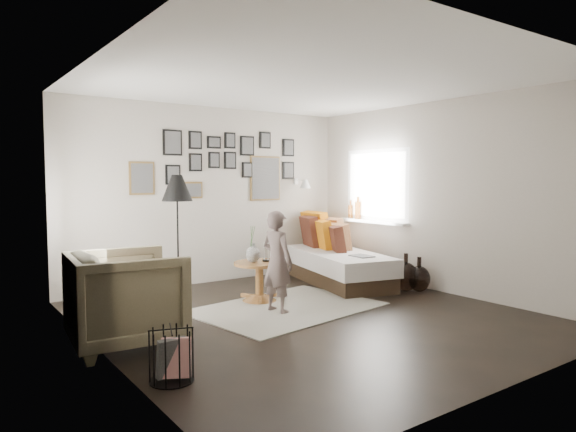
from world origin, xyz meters
TOP-DOWN VIEW (x-y plane):
  - ground at (0.00, 0.00)m, footprint 4.80×4.80m
  - wall_back at (0.00, 2.40)m, footprint 4.50×0.00m
  - wall_front at (0.00, -2.40)m, footprint 4.50×0.00m
  - wall_left at (-2.25, 0.00)m, footprint 0.00×4.80m
  - wall_right at (2.25, 0.00)m, footprint 0.00×4.80m
  - ceiling at (0.00, 0.00)m, footprint 4.80×4.80m
  - door_left at (-2.23, 1.20)m, footprint 0.00×2.14m
  - window_right at (2.18, 1.34)m, footprint 0.15×1.32m
  - gallery_wall at (0.29, 2.38)m, footprint 2.74×0.03m
  - wall_sconce at (1.55, 2.13)m, footprint 0.18×0.36m
  - rug at (-0.01, 0.45)m, footprint 2.31×1.78m
  - pedestal_table at (-0.08, 0.93)m, footprint 0.64×0.64m
  - vase at (-0.16, 0.95)m, footprint 0.18×0.18m
  - candles at (0.03, 0.93)m, footprint 0.11×0.11m
  - daybed at (1.48, 1.32)m, footprint 1.33×2.21m
  - magazine_on_daybed at (1.43, 0.67)m, footprint 0.25×0.32m
  - armchair at (-2.00, 0.19)m, footprint 1.06×1.04m
  - armchair_cushion at (-2.00, 0.24)m, footprint 0.45×0.46m
  - floor_lamp at (-0.97, 1.40)m, footprint 0.37×0.37m
  - magazine_basket at (-2.00, -0.84)m, footprint 0.41×0.41m
  - demijohn_large at (1.87, 0.26)m, footprint 0.35×0.35m
  - demijohn_small at (2.00, 0.14)m, footprint 0.31×0.31m
  - child at (-0.20, 0.37)m, footprint 0.36×0.48m

SIDE VIEW (x-z plane):
  - ground at x=0.00m, z-range 0.00..0.00m
  - rug at x=-0.01m, z-range 0.00..0.01m
  - demijohn_small at x=2.00m, z-range -0.06..0.42m
  - magazine_basket at x=-2.00m, z-range 0.00..0.40m
  - demijohn_large at x=1.87m, z-range -0.06..0.47m
  - pedestal_table at x=-0.08m, z-range -0.02..0.48m
  - daybed at x=1.48m, z-range -0.18..0.84m
  - armchair at x=-2.00m, z-range 0.00..0.89m
  - magazine_on_daybed at x=1.43m, z-range 0.47..0.48m
  - armchair_cushion at x=-2.00m, z-range 0.39..0.57m
  - child at x=-0.20m, z-range 0.00..1.18m
  - candles at x=0.03m, z-range 0.50..0.74m
  - vase at x=-0.16m, z-range 0.41..0.87m
  - window_right at x=2.18m, z-range 0.28..1.58m
  - door_left at x=-2.23m, z-range -0.02..2.12m
  - wall_back at x=0.00m, z-range -0.95..3.55m
  - wall_front at x=0.00m, z-range -0.95..3.55m
  - wall_left at x=-2.25m, z-range -1.10..3.70m
  - wall_right at x=2.25m, z-range -1.10..3.70m
  - floor_lamp at x=-0.97m, z-range 0.58..2.17m
  - wall_sconce at x=1.55m, z-range 1.38..1.54m
  - gallery_wall at x=0.29m, z-range 1.20..2.28m
  - ceiling at x=0.00m, z-range 2.60..2.60m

